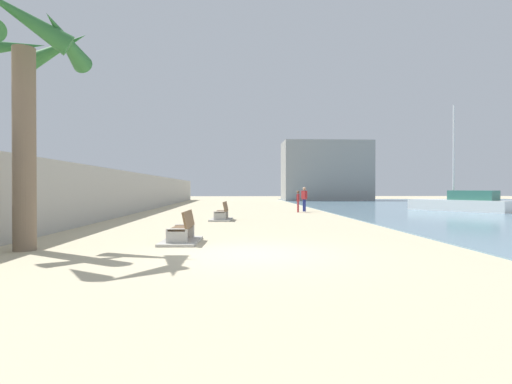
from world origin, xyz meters
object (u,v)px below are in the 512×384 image
bench_far (222,216)px  boat_mid_bay (461,203)px  palm_tree (26,74)px  bench_near (182,235)px  person_walking (298,200)px  person_standing (304,197)px

bench_far → boat_mid_bay: 18.62m
palm_tree → bench_near: bearing=19.6°
person_walking → boat_mid_bay: bearing=2.3°
person_walking → boat_mid_bay: 12.01m
bench_near → person_standing: 17.92m
bench_far → person_standing: 9.72m
bench_near → person_walking: (5.99, 15.70, 0.63)m
palm_tree → person_walking: bearing=59.8°
bench_near → bench_far: (0.91, 8.80, 0.00)m
person_walking → person_standing: person_standing is taller
bench_near → boat_mid_bay: bearing=42.0°
bench_far → boat_mid_bay: boat_mid_bay is taller
person_standing → bench_near: bearing=-111.6°
bench_far → person_walking: person_walking is taller
palm_tree → bench_far: (4.86, 10.21, -4.50)m
bench_far → person_walking: (5.08, 6.90, 0.63)m
bench_near → bench_far: bearing=84.1°
bench_near → boat_mid_bay: boat_mid_bay is taller
palm_tree → bench_near: 6.15m
palm_tree → person_standing: size_ratio=3.74×
palm_tree → boat_mid_bay: size_ratio=0.86×
bench_near → person_standing: (6.59, 16.65, 0.81)m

